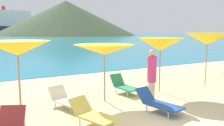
% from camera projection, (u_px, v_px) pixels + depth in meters
% --- Properties ---
extents(ground_plane, '(50.00, 100.00, 0.30)m').
position_uv_depth(ground_plane, '(50.00, 75.00, 14.04)').
color(ground_plane, beige).
extents(headland_hill, '(89.41, 89.41, 22.10)m').
position_uv_depth(headland_hill, '(66.00, 18.00, 149.58)').
color(headland_hill, '#384C2D').
rests_on(headland_hill, ground_plane).
extents(umbrella_3, '(1.93, 1.93, 2.19)m').
position_uv_depth(umbrella_3, '(18.00, 48.00, 6.44)').
color(umbrella_3, '#9E7F59').
rests_on(umbrella_3, ground_plane).
extents(umbrella_4, '(2.32, 2.32, 2.01)m').
position_uv_depth(umbrella_4, '(104.00, 50.00, 8.02)').
color(umbrella_4, '#9E7F59').
rests_on(umbrella_4, ground_plane).
extents(umbrella_5, '(2.02, 2.02, 2.20)m').
position_uv_depth(umbrella_5, '(160.00, 44.00, 9.32)').
color(umbrella_5, '#9E7F59').
rests_on(umbrella_5, ground_plane).
extents(umbrella_6, '(2.02, 2.02, 2.39)m').
position_uv_depth(umbrella_6, '(207.00, 39.00, 10.42)').
color(umbrella_6, '#9E7F59').
rests_on(umbrella_6, ground_plane).
extents(lounge_chair_2, '(1.01, 1.58, 0.60)m').
position_uv_depth(lounge_chair_2, '(67.00, 99.00, 7.60)').
color(lounge_chair_2, white).
rests_on(lounge_chair_2, ground_plane).
extents(lounge_chair_3, '(0.82, 1.58, 0.65)m').
position_uv_depth(lounge_chair_3, '(158.00, 102.00, 7.12)').
color(lounge_chair_3, '#1E478C').
rests_on(lounge_chair_3, ground_plane).
extents(lounge_chair_4, '(0.68, 1.40, 0.70)m').
position_uv_depth(lounge_chair_4, '(124.00, 85.00, 9.28)').
color(lounge_chair_4, '#268C66').
rests_on(lounge_chair_4, ground_plane).
extents(lounge_chair_9, '(1.01, 1.48, 0.64)m').
position_uv_depth(lounge_chair_9, '(92.00, 114.00, 6.11)').
color(lounge_chair_9, '#D8BF4C').
rests_on(lounge_chair_9, ground_plane).
extents(beachgoer_1, '(0.31, 0.31, 1.82)m').
position_uv_depth(beachgoer_1, '(152.00, 74.00, 8.12)').
color(beachgoer_1, '#DBAA84').
rests_on(beachgoer_1, ground_plane).
extents(cruise_ship, '(42.52, 13.21, 22.65)m').
position_uv_depth(cruise_ship, '(11.00, 24.00, 191.79)').
color(cruise_ship, '#262D47').
rests_on(cruise_ship, ocean_water).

